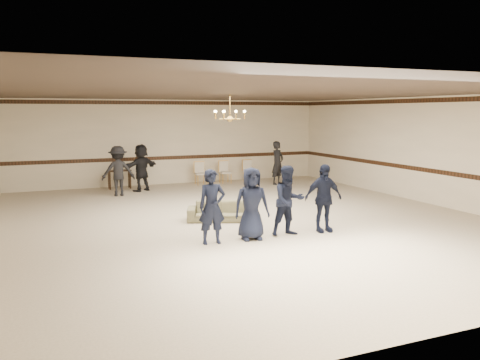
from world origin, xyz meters
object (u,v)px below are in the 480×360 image
object	(u,v)px
adult_mid	(141,168)
banquet_chair_right	(249,171)
chandelier	(230,107)
boy_b	(252,204)
banquet_chair_mid	(225,172)
banquet_chair_left	(201,174)
console_table	(120,179)
adult_left	(118,171)
boy_c	(289,201)
boy_d	(323,198)
boy_a	(212,207)
adult_right	(278,163)
settee	(221,211)

from	to	relation	value
adult_mid	banquet_chair_right	distance (m)	4.44
chandelier	boy_b	world-z (taller)	chandelier
banquet_chair_mid	banquet_chair_left	bearing A→B (deg)	-177.85
console_table	chandelier	bearing A→B (deg)	-72.14
banquet_chair_left	banquet_chair_mid	world-z (taller)	same
adult_left	adult_mid	size ratio (longest dim) A/B	1.00
adult_mid	boy_c	bearing A→B (deg)	75.27
boy_c	boy_d	size ratio (longest dim) A/B	1.00
adult_mid	banquet_chair_right	bearing A→B (deg)	160.44
boy_c	banquet_chair_right	world-z (taller)	boy_c
boy_b	adult_left	xyz separation A→B (m)	(-1.75, 6.78, 0.04)
adult_left	banquet_chair_left	size ratio (longest dim) A/B	1.93
boy_c	banquet_chair_mid	xyz separation A→B (m)	(1.62, 8.12, -0.36)
boy_a	adult_left	bearing A→B (deg)	101.45
boy_c	banquet_chair_left	xyz separation A→B (m)	(0.62, 8.12, -0.36)
adult_left	banquet_chair_mid	distance (m)	4.50
boy_c	chandelier	bearing A→B (deg)	95.48
boy_a	banquet_chair_left	distance (m)	8.48
adult_left	boy_a	bearing A→B (deg)	101.86
adult_right	console_table	world-z (taller)	adult_right
boy_a	banquet_chair_right	size ratio (longest dim) A/B	1.84
boy_c	adult_right	world-z (taller)	adult_right
boy_a	adult_right	world-z (taller)	adult_right
boy_a	banquet_chair_left	xyz separation A→B (m)	(2.42, 8.12, -0.36)
chandelier	boy_d	distance (m)	3.72
adult_right	banquet_chair_right	world-z (taller)	adult_right
boy_b	banquet_chair_mid	world-z (taller)	boy_b
adult_right	banquet_chair_left	bearing A→B (deg)	130.79
console_table	adult_left	bearing A→B (deg)	-103.34
banquet_chair_left	banquet_chair_right	xyz separation A→B (m)	(2.00, 0.00, 0.00)
boy_b	adult_mid	xyz separation A→B (m)	(-0.85, 7.48, 0.04)
boy_d	banquet_chair_right	bearing A→B (deg)	82.25
banquet_chair_mid	banquet_chair_right	world-z (taller)	same
boy_d	console_table	xyz separation A→B (m)	(-3.28, 8.32, -0.44)
settee	banquet_chair_right	xyz separation A→B (m)	(3.50, 6.15, 0.18)
settee	banquet_chair_right	bearing A→B (deg)	81.52
adult_right	settee	bearing A→B (deg)	-157.90
adult_left	banquet_chair_right	distance (m)	5.46
boy_b	boy_c	bearing A→B (deg)	7.75
boy_a	chandelier	bearing A→B (deg)	66.02
boy_a	settee	distance (m)	2.25
chandelier	adult_mid	size ratio (longest dim) A/B	0.57
settee	adult_right	bearing A→B (deg)	71.56
banquet_chair_left	console_table	bearing A→B (deg)	-178.92
boy_b	console_table	xyz separation A→B (m)	(-1.48, 8.32, -0.44)
adult_mid	banquet_chair_right	xyz separation A→B (m)	(4.37, 0.64, -0.39)
boy_b	adult_right	world-z (taller)	adult_right
settee	console_table	xyz separation A→B (m)	(-1.50, 6.35, 0.10)
boy_a	adult_right	distance (m)	8.75
console_table	adult_right	bearing A→B (deg)	-15.49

